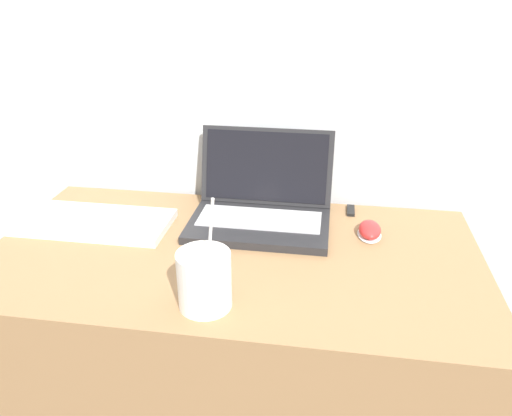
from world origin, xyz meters
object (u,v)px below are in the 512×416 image
object	(u,v)px
external_keyboard	(92,222)
usb_stick	(351,210)
laptop	(261,204)
drink_cup	(204,279)
computer_mouse	(370,230)

from	to	relation	value
external_keyboard	usb_stick	world-z (taller)	external_keyboard
laptop	usb_stick	size ratio (longest dim) A/B	5.83
drink_cup	computer_mouse	xyz separation A→B (m)	(0.33, 0.34, -0.05)
usb_stick	drink_cup	bearing A→B (deg)	-121.34
laptop	computer_mouse	xyz separation A→B (m)	(0.27, -0.04, -0.04)
laptop	drink_cup	bearing A→B (deg)	-98.12
laptop	usb_stick	world-z (taller)	laptop
computer_mouse	usb_stick	size ratio (longest dim) A/B	1.57
laptop	external_keyboard	bearing A→B (deg)	-167.50
drink_cup	external_keyboard	size ratio (longest dim) A/B	0.58
computer_mouse	laptop	bearing A→B (deg)	172.17
computer_mouse	usb_stick	world-z (taller)	computer_mouse
laptop	external_keyboard	distance (m)	0.44
laptop	drink_cup	xyz separation A→B (m)	(-0.05, -0.38, 0.01)
computer_mouse	drink_cup	bearing A→B (deg)	-133.99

